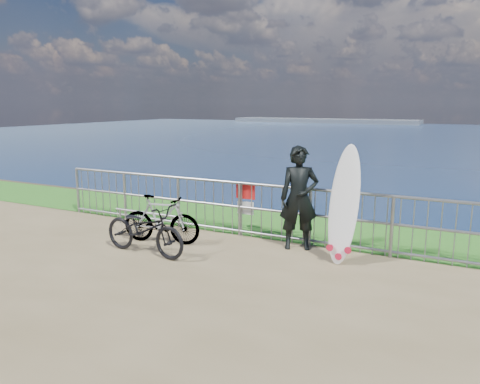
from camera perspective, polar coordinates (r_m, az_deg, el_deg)
The scene contains 8 objects.
grass_strip at distance 10.43m, azimuth 5.18°, elevation -4.09°, with size 120.00×120.00×0.00m, color #266F1E.
seascape at distance 161.44m, azimuth 10.15°, elevation 8.33°, with size 260.00×260.00×5.00m.
railing at distance 9.31m, azimuth 2.77°, elevation -2.28°, with size 10.06×0.10×1.13m.
surfer at distance 8.68m, azimuth 7.21°, elevation -0.74°, with size 0.70×0.46×1.93m, color black.
surfboard at distance 8.07m, azimuth 12.52°, elevation -2.01°, with size 0.60×0.55×2.03m.
bicycle_near at distance 8.57m, azimuth -11.59°, elevation -4.44°, with size 0.62×1.78×0.94m, color black.
bicycle_far at distance 9.18m, azimuth -9.58°, elevation -3.30°, with size 0.44×1.57×0.95m, color black.
bike_rack at distance 10.47m, azimuth -11.45°, elevation -2.67°, with size 1.65×0.05×0.35m.
Camera 1 is at (3.75, -6.66, 2.70)m, focal length 35.00 mm.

